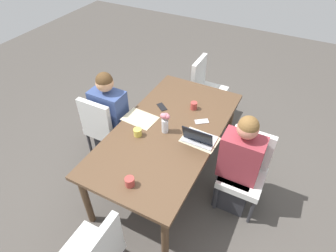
# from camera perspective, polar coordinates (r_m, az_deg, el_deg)

# --- Properties ---
(ground_plane) EXTENTS (10.00, 10.00, 0.00)m
(ground_plane) POSITION_cam_1_polar(r_m,az_deg,el_deg) (3.55, -0.00, -9.80)
(ground_plane) COLOR #4C4742
(dining_table) EXTENTS (1.98, 1.04, 0.75)m
(dining_table) POSITION_cam_1_polar(r_m,az_deg,el_deg) (3.06, -0.00, -1.76)
(dining_table) COLOR brown
(dining_table) RESTS_ON ground_plane
(chair_near_left_near) EXTENTS (0.44, 0.44, 0.90)m
(chair_near_left_near) POSITION_cam_1_polar(r_m,az_deg,el_deg) (3.54, -12.77, 0.23)
(chair_near_left_near) COLOR silver
(chair_near_left_near) RESTS_ON ground_plane
(person_near_left_near) EXTENTS (0.36, 0.40, 1.19)m
(person_near_left_near) POSITION_cam_1_polar(r_m,az_deg,el_deg) (3.53, -11.34, 0.98)
(person_near_left_near) COLOR #2D2D33
(person_near_left_near) RESTS_ON ground_plane
(chair_far_left_mid) EXTENTS (0.44, 0.44, 0.90)m
(chair_far_left_mid) POSITION_cam_1_polar(r_m,az_deg,el_deg) (3.08, 15.26, -8.01)
(chair_far_left_mid) COLOR silver
(chair_far_left_mid) RESTS_ON ground_plane
(person_far_left_mid) EXTENTS (0.36, 0.40, 1.19)m
(person_far_left_mid) POSITION_cam_1_polar(r_m,az_deg,el_deg) (3.01, 13.88, -8.28)
(person_far_left_mid) COLOR #2D2D33
(person_far_left_mid) RESTS_ON ground_plane
(chair_head_left_right_near) EXTENTS (0.44, 0.44, 0.90)m
(chair_head_left_right_near) POSITION_cam_1_polar(r_m,az_deg,el_deg) (4.17, 7.48, 7.89)
(chair_head_left_right_near) COLOR silver
(chair_head_left_right_near) RESTS_ON ground_plane
(flower_vase) EXTENTS (0.08, 0.11, 0.24)m
(flower_vase) POSITION_cam_1_polar(r_m,az_deg,el_deg) (2.90, -0.60, 1.02)
(flower_vase) COLOR silver
(flower_vase) RESTS_ON dining_table
(placemat_near_left_near) EXTENTS (0.28, 0.38, 0.00)m
(placemat_near_left_near) POSITION_cam_1_polar(r_m,az_deg,el_deg) (3.16, -5.66, 1.51)
(placemat_near_left_near) COLOR beige
(placemat_near_left_near) RESTS_ON dining_table
(placemat_far_left_mid) EXTENTS (0.28, 0.37, 0.00)m
(placemat_far_left_mid) POSITION_cam_1_polar(r_m,az_deg,el_deg) (2.91, 6.41, -2.75)
(placemat_far_left_mid) COLOR beige
(placemat_far_left_mid) RESTS_ON dining_table
(laptop_far_left_mid) EXTENTS (0.22, 0.32, 0.21)m
(laptop_far_left_mid) POSITION_cam_1_polar(r_m,az_deg,el_deg) (2.86, 6.24, -2.44)
(laptop_far_left_mid) COLOR silver
(laptop_far_left_mid) RESTS_ON dining_table
(coffee_mug_near_left) EXTENTS (0.09, 0.09, 0.08)m
(coffee_mug_near_left) POSITION_cam_1_polar(r_m,az_deg,el_deg) (2.93, -6.10, -1.25)
(coffee_mug_near_left) COLOR #DBC64C
(coffee_mug_near_left) RESTS_ON dining_table
(coffee_mug_near_right) EXTENTS (0.08, 0.08, 0.09)m
(coffee_mug_near_right) POSITION_cam_1_polar(r_m,az_deg,el_deg) (3.28, 5.20, 4.08)
(coffee_mug_near_right) COLOR #AD3D38
(coffee_mug_near_right) RESTS_ON dining_table
(coffee_mug_centre_left) EXTENTS (0.08, 0.08, 0.08)m
(coffee_mug_centre_left) POSITION_cam_1_polar(r_m,az_deg,el_deg) (2.50, -7.68, -11.02)
(coffee_mug_centre_left) COLOR #AD3D38
(coffee_mug_centre_left) RESTS_ON dining_table
(phone_black) EXTENTS (0.15, 0.16, 0.01)m
(phone_black) POSITION_cam_1_polar(r_m,az_deg,el_deg) (3.31, -1.25, 3.86)
(phone_black) COLOR black
(phone_black) RESTS_ON dining_table
(phone_silver) EXTENTS (0.15, 0.16, 0.01)m
(phone_silver) POSITION_cam_1_polar(r_m,az_deg,el_deg) (3.13, 6.78, 0.91)
(phone_silver) COLOR silver
(phone_silver) RESTS_ON dining_table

